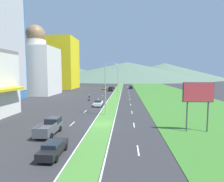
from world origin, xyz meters
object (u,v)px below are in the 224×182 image
at_px(billboard_roadside, 198,95).
at_px(car_4, 53,148).
at_px(car_1, 112,87).
at_px(pickup_truck_0, 111,89).
at_px(pickup_truck_1, 50,127).
at_px(motorcycle_rider, 89,98).
at_px(street_lamp_near, 107,86).
at_px(street_lamp_mid, 117,79).
at_px(car_2, 131,87).
at_px(car_3, 105,88).
at_px(car_0, 98,103).

height_order(billboard_roadside, car_4, billboard_roadside).
bearing_deg(car_4, car_1, -0.13).
relative_size(car_4, pickup_truck_0, 0.84).
height_order(pickup_truck_1, motorcycle_rider, pickup_truck_1).
distance_m(street_lamp_near, car_1, 64.55).
xyz_separation_m(car_1, pickup_truck_1, (-3.28, -76.54, 0.21)).
xyz_separation_m(car_4, pickup_truck_1, (-3.09, 6.58, 0.21)).
height_order(street_lamp_mid, car_2, street_lamp_mid).
height_order(street_lamp_mid, pickup_truck_1, street_lamp_mid).
bearing_deg(motorcycle_rider, car_1, -5.12).
xyz_separation_m(billboard_roadside, car_4, (-17.51, -9.02, -4.52)).
bearing_deg(billboard_roadside, car_1, 103.15).
bearing_deg(pickup_truck_1, car_2, -9.61).
bearing_deg(street_lamp_near, car_3, 96.66).
xyz_separation_m(car_2, motorcycle_rider, (-14.03, -46.74, -0.05)).
height_order(car_4, motorcycle_rider, motorcycle_rider).
relative_size(car_2, car_4, 0.97).
distance_m(street_lamp_near, car_3, 60.01).
xyz_separation_m(street_lamp_near, billboard_roadside, (13.98, -9.84, -0.59)).
bearing_deg(billboard_roadside, car_0, 130.81).
distance_m(car_3, car_4, 78.32).
relative_size(car_3, motorcycle_rider, 2.02).
xyz_separation_m(street_lamp_near, street_lamp_mid, (0.57, 31.80, 0.30)).
height_order(car_4, pickup_truck_1, pickup_truck_1).
xyz_separation_m(street_lamp_near, car_4, (-3.52, -18.86, -5.11)).
bearing_deg(pickup_truck_1, motorcycle_rider, 1.33).
distance_m(car_4, pickup_truck_0, 70.41).
xyz_separation_m(pickup_truck_1, motorcycle_rider, (-0.74, 31.73, -0.24)).
bearing_deg(pickup_truck_0, motorcycle_rider, 172.72).
height_order(car_1, car_2, car_2).
relative_size(car_1, car_2, 1.08).
relative_size(billboard_roadside, car_0, 1.55).
distance_m(pickup_truck_1, motorcycle_rider, 31.74).
relative_size(billboard_roadside, car_1, 1.50).
height_order(car_2, car_4, car_2).
relative_size(pickup_truck_0, pickup_truck_1, 1.00).
xyz_separation_m(car_0, car_3, (-3.81, 49.41, 0.00)).
height_order(car_3, pickup_truck_1, pickup_truck_1).
height_order(billboard_roadside, pickup_truck_0, billboard_roadside).
distance_m(car_0, motorcycle_rider, 10.38).
relative_size(car_1, pickup_truck_0, 0.88).
xyz_separation_m(car_1, car_2, (10.01, 1.93, 0.03)).
distance_m(street_lamp_mid, car_1, 33.15).
bearing_deg(pickup_truck_1, pickup_truck_0, -3.02).
height_order(car_4, pickup_truck_0, pickup_truck_0).
distance_m(car_4, motorcycle_rider, 38.50).
bearing_deg(motorcycle_rider, street_lamp_near, -159.31).
xyz_separation_m(street_lamp_mid, motorcycle_rider, (-7.92, -12.34, -5.44)).
bearing_deg(car_1, street_lamp_near, -177.03).
xyz_separation_m(pickup_truck_0, motorcycle_rider, (-4.10, -32.10, -0.24)).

